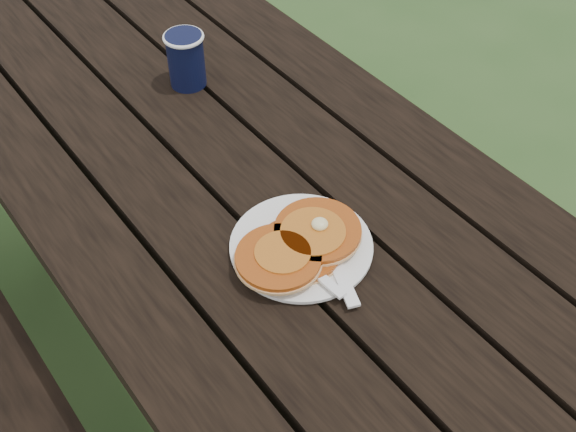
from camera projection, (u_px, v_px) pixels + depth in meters
ground at (236, 363)px, 1.88m from camera, size 60.00×60.00×0.00m
picnic_table at (228, 273)px, 1.61m from camera, size 1.36×1.80×0.75m
plate at (301, 247)px, 1.15m from camera, size 0.27×0.27×0.01m
pancake_stack at (300, 244)px, 1.13m from camera, size 0.22×0.14×0.04m
knife at (335, 262)px, 1.12m from camera, size 0.08×0.18×0.00m
fork at (318, 274)px, 1.10m from camera, size 0.04×0.16×0.01m
coffee_cup at (186, 57)px, 1.42m from camera, size 0.08×0.08×0.11m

